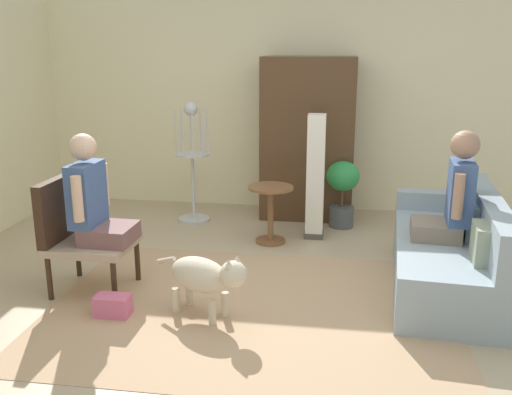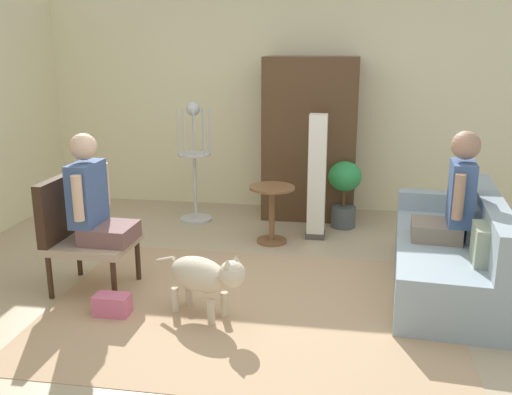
{
  "view_description": "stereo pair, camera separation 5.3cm",
  "coord_description": "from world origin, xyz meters",
  "px_view_note": "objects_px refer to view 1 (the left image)",
  "views": [
    {
      "loc": [
        0.59,
        -4.19,
        1.99
      ],
      "look_at": [
        -0.06,
        0.18,
        0.77
      ],
      "focal_mm": 39.84,
      "sensor_mm": 36.0,
      "label": 1
    },
    {
      "loc": [
        0.65,
        -4.18,
        1.99
      ],
      "look_at": [
        -0.06,
        0.18,
        0.77
      ],
      "focal_mm": 39.84,
      "sensor_mm": 36.0,
      "label": 2
    }
  ],
  "objects_px": {
    "round_end_table": "(271,208)",
    "bird_cage_stand": "(193,164)",
    "armchair": "(76,229)",
    "couch": "(451,254)",
    "person_on_armchair": "(93,200)",
    "column_lamp": "(315,178)",
    "armoire_cabinet": "(308,139)",
    "person_on_couch": "(453,196)",
    "potted_plant": "(342,188)",
    "handbag": "(113,306)",
    "dog": "(205,276)"
  },
  "relations": [
    {
      "from": "round_end_table",
      "to": "bird_cage_stand",
      "type": "bearing_deg",
      "value": 147.75
    },
    {
      "from": "armchair",
      "to": "bird_cage_stand",
      "type": "xyz_separation_m",
      "value": [
        0.47,
        1.96,
        0.14
      ]
    },
    {
      "from": "couch",
      "to": "round_end_table",
      "type": "height_order",
      "value": "couch"
    },
    {
      "from": "person_on_armchair",
      "to": "column_lamp",
      "type": "height_order",
      "value": "person_on_armchair"
    },
    {
      "from": "armchair",
      "to": "armoire_cabinet",
      "type": "distance_m",
      "value": 2.94
    },
    {
      "from": "person_on_couch",
      "to": "armoire_cabinet",
      "type": "distance_m",
      "value": 2.28
    },
    {
      "from": "person_on_armchair",
      "to": "potted_plant",
      "type": "distance_m",
      "value": 2.82
    },
    {
      "from": "round_end_table",
      "to": "armoire_cabinet",
      "type": "distance_m",
      "value": 1.18
    },
    {
      "from": "person_on_couch",
      "to": "potted_plant",
      "type": "relative_size",
      "value": 1.21
    },
    {
      "from": "column_lamp",
      "to": "handbag",
      "type": "bearing_deg",
      "value": -124.89
    },
    {
      "from": "column_lamp",
      "to": "couch",
      "type": "bearing_deg",
      "value": -43.08
    },
    {
      "from": "person_on_armchair",
      "to": "bird_cage_stand",
      "type": "xyz_separation_m",
      "value": [
        0.3,
        1.96,
        -0.11
      ]
    },
    {
      "from": "armchair",
      "to": "handbag",
      "type": "bearing_deg",
      "value": -43.42
    },
    {
      "from": "dog",
      "to": "handbag",
      "type": "bearing_deg",
      "value": -172.35
    },
    {
      "from": "dog",
      "to": "handbag",
      "type": "relative_size",
      "value": 2.92
    },
    {
      "from": "person_on_couch",
      "to": "person_on_armchair",
      "type": "xyz_separation_m",
      "value": [
        -2.84,
        -0.46,
        -0.02
      ]
    },
    {
      "from": "couch",
      "to": "potted_plant",
      "type": "xyz_separation_m",
      "value": [
        -0.9,
        1.5,
        0.15
      ]
    },
    {
      "from": "armchair",
      "to": "column_lamp",
      "type": "xyz_separation_m",
      "value": [
        1.86,
        1.58,
        0.12
      ]
    },
    {
      "from": "bird_cage_stand",
      "to": "potted_plant",
      "type": "xyz_separation_m",
      "value": [
        1.68,
        0.02,
        -0.22
      ]
    },
    {
      "from": "person_on_couch",
      "to": "column_lamp",
      "type": "bearing_deg",
      "value": 135.64
    },
    {
      "from": "potted_plant",
      "to": "handbag",
      "type": "relative_size",
      "value": 2.82
    },
    {
      "from": "couch",
      "to": "potted_plant",
      "type": "distance_m",
      "value": 1.76
    },
    {
      "from": "armchair",
      "to": "person_on_couch",
      "type": "xyz_separation_m",
      "value": [
        3.01,
        0.46,
        0.28
      ]
    },
    {
      "from": "bird_cage_stand",
      "to": "person_on_armchair",
      "type": "bearing_deg",
      "value": -98.57
    },
    {
      "from": "round_end_table",
      "to": "armoire_cabinet",
      "type": "height_order",
      "value": "armoire_cabinet"
    },
    {
      "from": "person_on_couch",
      "to": "handbag",
      "type": "height_order",
      "value": "person_on_couch"
    },
    {
      "from": "couch",
      "to": "dog",
      "type": "xyz_separation_m",
      "value": [
        -1.89,
        -0.81,
        0.03
      ]
    },
    {
      "from": "armchair",
      "to": "armoire_cabinet",
      "type": "relative_size",
      "value": 0.51
    },
    {
      "from": "armchair",
      "to": "person_on_armchair",
      "type": "bearing_deg",
      "value": -1.62
    },
    {
      "from": "column_lamp",
      "to": "armoire_cabinet",
      "type": "xyz_separation_m",
      "value": [
        -0.13,
        0.76,
        0.28
      ]
    },
    {
      "from": "couch",
      "to": "armoire_cabinet",
      "type": "relative_size",
      "value": 1.05
    },
    {
      "from": "column_lamp",
      "to": "armoire_cabinet",
      "type": "distance_m",
      "value": 0.82
    },
    {
      "from": "potted_plant",
      "to": "handbag",
      "type": "height_order",
      "value": "potted_plant"
    },
    {
      "from": "person_on_armchair",
      "to": "handbag",
      "type": "distance_m",
      "value": 0.86
    },
    {
      "from": "dog",
      "to": "handbag",
      "type": "xyz_separation_m",
      "value": [
        -0.69,
        -0.09,
        -0.25
      ]
    },
    {
      "from": "round_end_table",
      "to": "bird_cage_stand",
      "type": "relative_size",
      "value": 0.44
    },
    {
      "from": "person_on_couch",
      "to": "dog",
      "type": "distance_m",
      "value": 2.08
    },
    {
      "from": "handbag",
      "to": "person_on_armchair",
      "type": "bearing_deg",
      "value": 123.85
    },
    {
      "from": "couch",
      "to": "person_on_couch",
      "type": "height_order",
      "value": "person_on_couch"
    },
    {
      "from": "dog",
      "to": "armoire_cabinet",
      "type": "xyz_separation_m",
      "value": [
        0.58,
        2.68,
        0.59
      ]
    },
    {
      "from": "couch",
      "to": "dog",
      "type": "bearing_deg",
      "value": -156.72
    },
    {
      "from": "couch",
      "to": "bird_cage_stand",
      "type": "distance_m",
      "value": 3.0
    },
    {
      "from": "couch",
      "to": "column_lamp",
      "type": "height_order",
      "value": "column_lamp"
    },
    {
      "from": "bird_cage_stand",
      "to": "column_lamp",
      "type": "xyz_separation_m",
      "value": [
        1.39,
        -0.38,
        -0.03
      ]
    },
    {
      "from": "armoire_cabinet",
      "to": "column_lamp",
      "type": "bearing_deg",
      "value": -80.19
    },
    {
      "from": "round_end_table",
      "to": "potted_plant",
      "type": "relative_size",
      "value": 0.8
    },
    {
      "from": "armoire_cabinet",
      "to": "handbag",
      "type": "bearing_deg",
      "value": -114.64
    },
    {
      "from": "couch",
      "to": "dog",
      "type": "distance_m",
      "value": 2.06
    },
    {
      "from": "armchair",
      "to": "column_lamp",
      "type": "bearing_deg",
      "value": 40.38
    },
    {
      "from": "potted_plant",
      "to": "handbag",
      "type": "bearing_deg",
      "value": -125.0
    }
  ]
}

